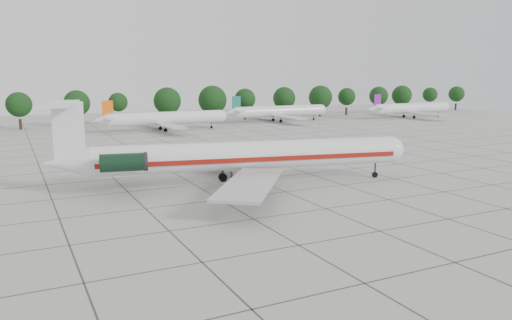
% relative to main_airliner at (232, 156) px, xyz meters
% --- Properties ---
extents(ground, '(260.00, 260.00, 0.00)m').
position_rel_main_airliner_xyz_m(ground, '(4.08, -5.72, -3.62)').
color(ground, '#A4A49D').
rests_on(ground, ground).
extents(apron_joints, '(170.00, 170.00, 0.02)m').
position_rel_main_airliner_xyz_m(apron_joints, '(4.08, 9.28, -3.61)').
color(apron_joints, '#383838').
rests_on(apron_joints, ground).
extents(main_airliner, '(43.24, 33.62, 10.24)m').
position_rel_main_airliner_xyz_m(main_airliner, '(0.00, 0.00, 0.00)').
color(main_airliner, silver).
rests_on(main_airliner, ground).
extents(bg_airliner_c, '(28.24, 27.20, 7.40)m').
position_rel_main_airliner_xyz_m(bg_airliner_c, '(9.85, 60.81, -0.71)').
color(bg_airliner_c, silver).
rests_on(bg_airliner_c, ground).
extents(bg_airliner_d, '(28.24, 27.20, 7.40)m').
position_rel_main_airliner_xyz_m(bg_airliner_d, '(44.89, 68.82, -0.71)').
color(bg_airliner_d, silver).
rests_on(bg_airliner_d, ground).
extents(bg_airliner_e, '(28.24, 27.20, 7.40)m').
position_rel_main_airliner_xyz_m(bg_airliner_e, '(87.10, 61.93, -0.71)').
color(bg_airliner_e, silver).
rests_on(bg_airliner_e, ground).
extents(tree_line, '(249.86, 8.44, 10.22)m').
position_rel_main_airliner_xyz_m(tree_line, '(-7.60, 79.28, 2.36)').
color(tree_line, '#332114').
rests_on(tree_line, ground).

